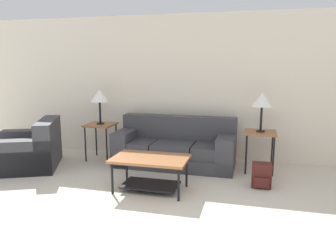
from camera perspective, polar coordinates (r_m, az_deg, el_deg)
The scene contains 9 objects.
wall_back at distance 6.01m, azimuth 5.37°, elevation 6.70°, with size 9.07×0.06×2.60m.
couch at distance 5.63m, azimuth 1.30°, elevation -3.85°, with size 2.03×0.87×0.82m.
armchair at distance 5.99m, azimuth -22.99°, elevation -3.99°, with size 1.36×1.41×0.80m.
coffee_table at distance 4.49m, azimuth -3.07°, elevation -6.99°, with size 1.02×0.64×0.47m.
side_table_left at distance 6.04m, azimuth -11.65°, elevation -0.35°, with size 0.49×0.50×0.66m.
side_table_right at distance 5.44m, azimuth 15.76°, elevation -1.72°, with size 0.49×0.50×0.66m.
table_lamp_left at distance 5.96m, azimuth -11.85°, elevation 5.11°, with size 0.33×0.33×0.62m.
table_lamp_right at distance 5.35m, azimuth 16.07°, elevation 4.33°, with size 0.33×0.33×0.62m.
backpack at distance 4.84m, azimuth 15.98°, elevation -8.30°, with size 0.27×0.26×0.35m.
Camera 1 is at (0.94, -2.04, 1.70)m, focal length 35.00 mm.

